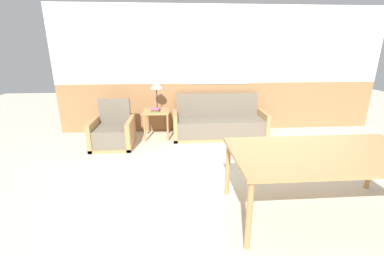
{
  "coord_description": "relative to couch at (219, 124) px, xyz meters",
  "views": [
    {
      "loc": [
        -1.08,
        -3.09,
        1.87
      ],
      "look_at": [
        -0.77,
        1.05,
        0.55
      ],
      "focal_mm": 24.0,
      "sensor_mm": 36.0,
      "label": 1
    }
  ],
  "objects": [
    {
      "name": "ground_plane",
      "position": [
        0.11,
        -2.15,
        -0.26
      ],
      "size": [
        16.0,
        16.0,
        0.0
      ],
      "primitive_type": "plane",
      "color": "beige"
    },
    {
      "name": "wall_back",
      "position": [
        0.1,
        0.48,
        1.11
      ],
      "size": [
        7.2,
        0.09,
        2.7
      ],
      "color": "#996B42",
      "rests_on": "ground_plane"
    },
    {
      "name": "couch",
      "position": [
        0.0,
        0.0,
        0.0
      ],
      "size": [
        1.97,
        0.76,
        0.88
      ],
      "color": "#B27F4C",
      "rests_on": "ground_plane"
    },
    {
      "name": "armchair",
      "position": [
        -2.16,
        -0.42,
        -0.01
      ],
      "size": [
        0.77,
        0.77,
        0.87
      ],
      "rotation": [
        0.0,
        0.0,
        0.26
      ],
      "color": "#B27F4C",
      "rests_on": "ground_plane"
    },
    {
      "name": "side_table",
      "position": [
        -1.34,
        0.0,
        0.22
      ],
      "size": [
        0.53,
        0.53,
        0.59
      ],
      "color": "#B27F4C",
      "rests_on": "ground_plane"
    },
    {
      "name": "table_lamp",
      "position": [
        -1.32,
        0.1,
        0.82
      ],
      "size": [
        0.24,
        0.24,
        0.6
      ],
      "color": "#262628",
      "rests_on": "side_table"
    },
    {
      "name": "book_stack",
      "position": [
        -1.35,
        -0.08,
        0.36
      ],
      "size": [
        0.2,
        0.17,
        0.07
      ],
      "color": "#2D7F3D",
      "rests_on": "side_table"
    },
    {
      "name": "dining_table",
      "position": [
        0.68,
        -2.78,
        0.45
      ],
      "size": [
        2.08,
        1.08,
        0.77
      ],
      "color": "#B27F4C",
      "rests_on": "ground_plane"
    }
  ]
}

